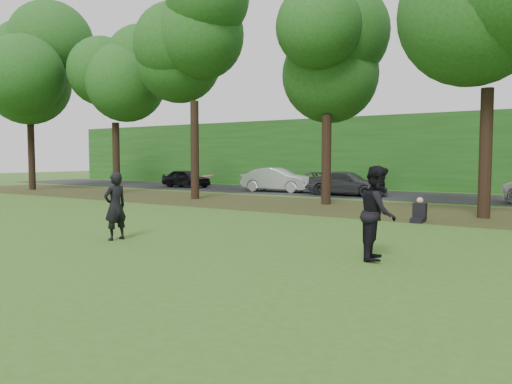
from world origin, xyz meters
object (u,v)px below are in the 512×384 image
Objects in this scene: player_left at (115,206)px; frisbee at (208,176)px; seated_person at (419,213)px; player_right at (378,213)px.

player_left is 3.01m from frisbee.
player_left is 2.15× the size of seated_person.
player_right is at bearing 15.46° from frisbee.
seated_person is (5.62, 8.17, -0.58)m from player_left.
player_right reaches higher than seated_person.
player_right reaches higher than player_left.
player_right is 6.88m from seated_person.
frisbee is (-3.78, -1.05, 0.74)m from player_right.
player_right is at bearing -84.55° from seated_person.
frisbee reaches higher than seated_person.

